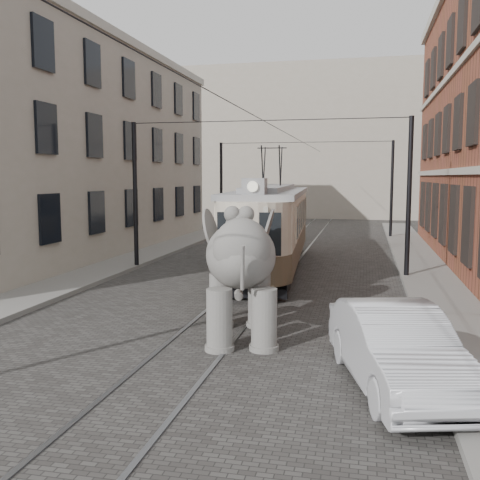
# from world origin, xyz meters

# --- Properties ---
(ground) EXTENTS (120.00, 120.00, 0.00)m
(ground) POSITION_xyz_m (0.00, 0.00, 0.00)
(ground) COLOR #3F3C3A
(tram_rails) EXTENTS (1.54, 80.00, 0.02)m
(tram_rails) POSITION_xyz_m (0.00, 0.00, 0.01)
(tram_rails) COLOR slate
(tram_rails) RESTS_ON ground
(sidewalk_right) EXTENTS (2.00, 60.00, 0.15)m
(sidewalk_right) POSITION_xyz_m (6.00, 0.00, 0.07)
(sidewalk_right) COLOR slate
(sidewalk_right) RESTS_ON ground
(sidewalk_left) EXTENTS (2.00, 60.00, 0.15)m
(sidewalk_left) POSITION_xyz_m (-6.50, 0.00, 0.07)
(sidewalk_left) COLOR slate
(sidewalk_left) RESTS_ON ground
(stucco_building) EXTENTS (7.00, 24.00, 10.00)m
(stucco_building) POSITION_xyz_m (-11.00, 10.00, 5.00)
(stucco_building) COLOR gray
(stucco_building) RESTS_ON ground
(distant_block) EXTENTS (28.00, 10.00, 14.00)m
(distant_block) POSITION_xyz_m (0.00, 40.00, 7.00)
(distant_block) COLOR gray
(distant_block) RESTS_ON ground
(catenary) EXTENTS (11.00, 30.20, 6.00)m
(catenary) POSITION_xyz_m (-0.20, 5.00, 3.00)
(catenary) COLOR black
(catenary) RESTS_ON ground
(tram) EXTENTS (3.49, 12.79, 5.01)m
(tram) POSITION_xyz_m (-0.13, 7.24, 2.51)
(tram) COLOR beige
(tram) RESTS_ON ground
(elephant) EXTENTS (3.88, 5.52, 3.06)m
(elephant) POSITION_xyz_m (0.82, -2.81, 1.53)
(elephant) COLOR slate
(elephant) RESTS_ON ground
(parked_car) EXTENTS (2.71, 4.78, 1.49)m
(parked_car) POSITION_xyz_m (4.25, -5.28, 0.75)
(parked_car) COLOR #B6B6BB
(parked_car) RESTS_ON ground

